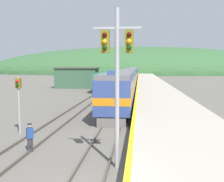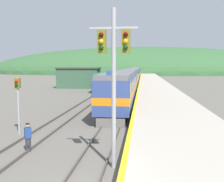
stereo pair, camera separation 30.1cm
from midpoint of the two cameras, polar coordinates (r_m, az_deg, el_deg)
track_main at (r=78.51m, az=5.02°, el=2.10°), size 1.52×180.00×0.16m
track_siding at (r=78.78m, az=1.67°, el=2.14°), size 1.52×180.00×0.16m
platform at (r=58.55m, az=9.13°, el=1.35°), size 6.29×140.00×1.15m
distant_hills at (r=163.56m, az=5.91°, el=3.88°), size 194.72×87.62×32.05m
station_shed at (r=56.74m, az=-7.06°, el=2.92°), size 9.18×5.08×4.42m
express_train_lead_car at (r=29.66m, az=2.26°, el=0.55°), size 2.94×20.09×4.44m
carriage_second at (r=52.16m, az=4.19°, el=2.71°), size 2.93×22.87×4.08m
carriage_third at (r=75.87m, az=4.98°, el=3.60°), size 2.93×22.87×4.08m
carriage_fourth at (r=99.60m, az=5.40°, el=4.07°), size 2.93×22.87×4.08m
siding_train at (r=66.45m, az=0.74°, el=2.95°), size 2.90×45.02×3.41m
signal_mast_main at (r=12.02m, az=1.08°, el=5.72°), size 2.20×0.42×7.42m
signal_post_siding at (r=19.42m, az=-19.41°, el=-0.53°), size 0.36×0.42×4.01m
track_worker at (r=15.54m, az=-17.29°, el=-9.29°), size 0.42×0.40×1.63m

